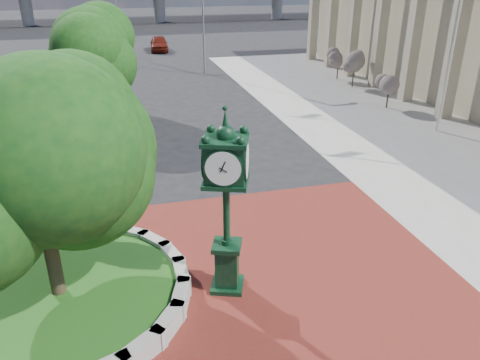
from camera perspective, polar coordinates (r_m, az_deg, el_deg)
name	(u,v)px	position (r m, az deg, el deg)	size (l,w,h in m)	color
ground	(244,274)	(13.81, 0.45, -11.44)	(200.00, 200.00, 0.00)	black
plaza	(253,295)	(13.03, 1.64, -13.86)	(12.00, 12.00, 0.04)	maroon
sidewalk	(473,126)	(29.27, 26.53, 5.86)	(20.00, 50.00, 0.04)	#9E9B93
planter_wall	(148,281)	(13.33, -11.11, -12.04)	(2.96, 6.77, 0.54)	#9E9B93
grass_bed	(60,297)	(13.52, -21.05, -13.20)	(6.10, 6.10, 0.40)	#144513
tree_planter	(36,175)	(11.81, -23.60, 0.58)	(5.20, 5.20, 6.33)	#38281C
tree_street	(96,59)	(29.20, -17.18, 13.87)	(4.40, 4.40, 5.45)	#38281C
post_clock	(226,197)	(11.82, -1.69, -2.14)	(1.30, 1.30, 5.10)	black
parked_car	(159,44)	(52.15, -9.84, 16.07)	(1.80, 4.48, 1.53)	#5A170C
flagpole_b	(452,42)	(26.62, 24.46, 15.05)	(1.39, 0.49, 9.15)	silver
street_lamp_near	(205,9)	(39.59, -4.24, 20.06)	(1.94, 0.24, 8.67)	slate
street_lamp_far	(117,0)	(50.49, -14.73, 20.50)	(2.00, 0.37, 8.91)	slate
shrub_near	(390,83)	(30.86, 17.77, 11.18)	(1.20, 1.20, 2.20)	#38281C
shrub_mid	(354,65)	(36.05, 13.75, 13.42)	(1.20, 1.20, 2.20)	#38281C
shrub_far	(339,59)	(38.35, 11.93, 14.22)	(1.20, 1.20, 2.20)	#38281C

